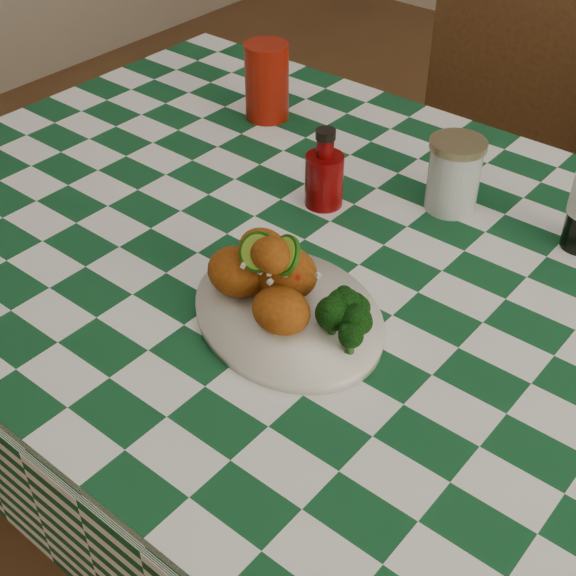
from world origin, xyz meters
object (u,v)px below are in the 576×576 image
Objects in this scene: fried_chicken_pile at (278,273)px; wooden_chair_left at (445,193)px; dining_table at (347,442)px; mason_jar at (454,175)px; red_tumbler at (267,81)px; ketchup_bottle at (325,168)px; plate at (288,315)px.

fried_chicken_pile is 0.18× the size of wooden_chair_left.
mason_jar is (0.02, 0.22, 0.45)m from dining_table.
ketchup_bottle is (0.28, -0.18, -0.01)m from red_tumbler.
wooden_chair_left reaches higher than ketchup_bottle.
red_tumbler reaches higher than plate.
wooden_chair_left reaches higher than red_tumbler.
plate is 0.32× the size of wooden_chair_left.
fried_chicken_pile is at bearing -96.50° from dining_table.
red_tumbler is (-0.42, 0.44, 0.06)m from plate.
plate is 0.39m from mason_jar.
wooden_chair_left is (-0.24, 0.89, -0.32)m from plate.
fried_chicken_pile reaches higher than plate.
mason_jar is at bearing 86.54° from plate.
ketchup_bottle is at bearing 118.29° from plate.
red_tumbler is at bearing 133.27° from plate.
ketchup_bottle is 0.14× the size of wooden_chair_left.
mason_jar is at bearing 83.98° from fried_chicken_pile.
wooden_chair_left is (0.18, 0.45, -0.39)m from red_tumbler.
mason_jar is 0.68m from wooden_chair_left.
dining_table is 1.77× the size of wooden_chair_left.
ketchup_bottle is at bearing -143.54° from mason_jar.
wooden_chair_left is (-0.24, 0.73, 0.08)m from dining_table.
plate is at bearing -61.71° from ketchup_bottle.
plate is at bearing -46.73° from red_tumbler.
ketchup_bottle is 0.74m from wooden_chair_left.
dining_table is 0.77m from wooden_chair_left.
dining_table is 0.49m from fried_chicken_pile.
mason_jar is (0.02, 0.38, 0.05)m from plate.
fried_chicken_pile is 0.29m from ketchup_bottle.
mason_jar is (0.16, 0.12, -0.01)m from ketchup_bottle.
fried_chicken_pile is at bearing -64.71° from ketchup_bottle.
wooden_chair_left reaches higher than fried_chicken_pile.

